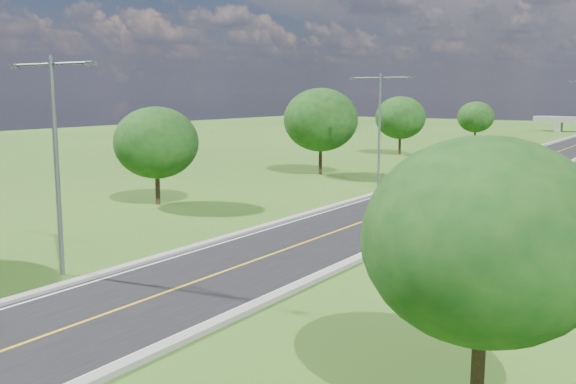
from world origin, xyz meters
TOP-DOWN VIEW (x-y plane):
  - ground at (0.00, 60.00)m, footprint 260.00×260.00m
  - road at (0.00, 66.00)m, footprint 8.00×150.00m
  - curb_left at (-4.25, 66.00)m, footprint 0.50×150.00m
  - curb_right at (4.25, 66.00)m, footprint 0.50×150.00m
  - speed_limit_sign at (5.20, 37.98)m, footprint 0.55×0.09m
  - streetlight_near_left at (-6.00, 12.00)m, footprint 5.90×0.25m
  - streetlight_mid_left at (-6.00, 45.00)m, footprint 5.90×0.25m
  - tree_lb at (-16.00, 28.00)m, footprint 6.30×6.30m
  - tree_lc at (-15.00, 50.00)m, footprint 7.56×7.56m
  - tree_ld at (-17.00, 74.00)m, footprint 6.72×6.72m
  - tree_le at (-14.50, 98.00)m, footprint 5.88×5.88m
  - tree_ra at (14.00, 10.00)m, footprint 6.30×6.30m
  - bus_outbound at (1.90, 41.10)m, footprint 3.49×10.55m
  - bus_inbound at (-0.80, 56.25)m, footprint 3.94×12.55m

SIDE VIEW (x-z plane):
  - ground at x=0.00m, z-range 0.00..0.00m
  - road at x=0.00m, z-range 0.00..0.06m
  - curb_left at x=-4.25m, z-range 0.00..0.22m
  - curb_right at x=4.25m, z-range 0.00..0.22m
  - bus_outbound at x=1.90m, z-range 0.06..2.94m
  - speed_limit_sign at x=5.20m, z-range 0.40..2.80m
  - bus_inbound at x=-0.80m, z-range 0.06..3.50m
  - tree_le at x=-14.50m, z-range 0.91..7.75m
  - tree_lb at x=-16.00m, z-range 0.98..8.31m
  - tree_ra at x=14.00m, z-range 0.98..8.31m
  - tree_ld at x=-17.00m, z-range 1.05..8.86m
  - tree_lc at x=-15.00m, z-range 1.18..9.97m
  - streetlight_near_left at x=-6.00m, z-range 0.94..10.94m
  - streetlight_mid_left at x=-6.00m, z-range 0.94..10.94m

